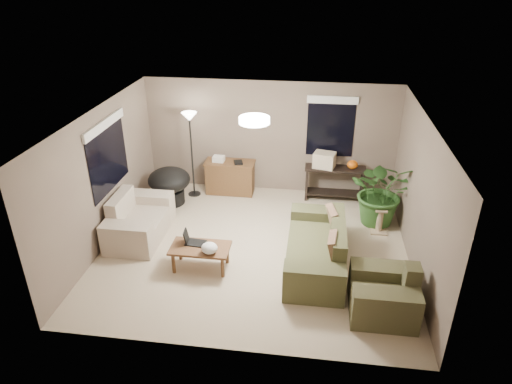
# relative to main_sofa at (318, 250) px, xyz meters

# --- Properties ---
(room_shell) EXTENTS (5.50, 5.50, 5.50)m
(room_shell) POSITION_rel_main_sofa_xyz_m (-1.15, 0.37, 0.96)
(room_shell) COLOR #C6AD93
(room_shell) RESTS_ON ground
(main_sofa) EXTENTS (0.95, 2.20, 0.85)m
(main_sofa) POSITION_rel_main_sofa_xyz_m (0.00, 0.00, 0.00)
(main_sofa) COLOR #4B4C2E
(main_sofa) RESTS_ON ground
(throw_pillows) EXTENTS (0.33, 1.38, 0.47)m
(throw_pillows) POSITION_rel_main_sofa_xyz_m (0.26, 0.00, 0.36)
(throw_pillows) COLOR #8C7251
(throw_pillows) RESTS_ON main_sofa
(loveseat) EXTENTS (0.90, 1.60, 0.85)m
(loveseat) POSITION_rel_main_sofa_xyz_m (-3.40, 0.50, 0.00)
(loveseat) COLOR beige
(loveseat) RESTS_ON ground
(armchair) EXTENTS (0.95, 1.00, 0.85)m
(armchair) POSITION_rel_main_sofa_xyz_m (0.99, -1.06, 0.00)
(armchair) COLOR #4D4A2E
(armchair) RESTS_ON ground
(coffee_table) EXTENTS (1.00, 0.55, 0.42)m
(coffee_table) POSITION_rel_main_sofa_xyz_m (-1.97, -0.36, 0.06)
(coffee_table) COLOR brown
(coffee_table) RESTS_ON ground
(laptop) EXTENTS (0.38, 0.26, 0.24)m
(laptop) POSITION_rel_main_sofa_xyz_m (-2.14, -0.26, 0.19)
(laptop) COLOR black
(laptop) RESTS_ON coffee_table
(plastic_bag) EXTENTS (0.34, 0.33, 0.19)m
(plastic_bag) POSITION_rel_main_sofa_xyz_m (-1.77, -0.51, 0.22)
(plastic_bag) COLOR white
(plastic_bag) RESTS_ON coffee_table
(desk) EXTENTS (1.10, 0.50, 0.75)m
(desk) POSITION_rel_main_sofa_xyz_m (-2.00, 2.55, 0.08)
(desk) COLOR brown
(desk) RESTS_ON ground
(desk_papers) EXTENTS (0.70, 0.29, 0.12)m
(desk_papers) POSITION_rel_main_sofa_xyz_m (-2.16, 2.54, 0.51)
(desk_papers) COLOR silver
(desk_papers) RESTS_ON desk
(console_table) EXTENTS (1.30, 0.40, 0.75)m
(console_table) POSITION_rel_main_sofa_xyz_m (0.32, 2.54, 0.14)
(console_table) COLOR black
(console_table) RESTS_ON ground
(pumpkin) EXTENTS (0.26, 0.26, 0.19)m
(pumpkin) POSITION_rel_main_sofa_xyz_m (0.67, 2.54, 0.55)
(pumpkin) COLOR orange
(pumpkin) RESTS_ON console_table
(cardboard_box) EXTENTS (0.51, 0.43, 0.33)m
(cardboard_box) POSITION_rel_main_sofa_xyz_m (0.07, 2.54, 0.62)
(cardboard_box) COLOR beige
(cardboard_box) RESTS_ON console_table
(papasan_chair) EXTENTS (1.18, 1.18, 0.80)m
(papasan_chair) POSITION_rel_main_sofa_xyz_m (-3.20, 1.88, 0.17)
(papasan_chair) COLOR black
(papasan_chair) RESTS_ON ground
(floor_lamp) EXTENTS (0.32, 0.32, 1.91)m
(floor_lamp) POSITION_rel_main_sofa_xyz_m (-2.79, 2.33, 1.30)
(floor_lamp) COLOR black
(floor_lamp) RESTS_ON ground
(ceiling_fixture) EXTENTS (0.50, 0.50, 0.10)m
(ceiling_fixture) POSITION_rel_main_sofa_xyz_m (-1.15, 0.37, 2.15)
(ceiling_fixture) COLOR white
(ceiling_fixture) RESTS_ON room_shell
(houseplant) EXTENTS (1.26, 1.40, 1.09)m
(houseplant) POSITION_rel_main_sofa_xyz_m (1.21, 1.61, 0.25)
(houseplant) COLOR #2D5923
(houseplant) RESTS_ON ground
(cat_scratching_post) EXTENTS (0.32, 0.32, 0.50)m
(cat_scratching_post) POSITION_rel_main_sofa_xyz_m (1.17, 1.26, -0.08)
(cat_scratching_post) COLOR tan
(cat_scratching_post) RESTS_ON ground
(window_left) EXTENTS (0.05, 1.56, 1.33)m
(window_left) POSITION_rel_main_sofa_xyz_m (-3.87, 0.67, 1.49)
(window_left) COLOR black
(window_left) RESTS_ON room_shell
(window_back) EXTENTS (1.06, 0.05, 1.33)m
(window_back) POSITION_rel_main_sofa_xyz_m (0.15, 2.85, 1.49)
(window_back) COLOR black
(window_back) RESTS_ON room_shell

